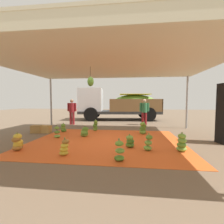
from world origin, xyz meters
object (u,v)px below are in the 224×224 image
Objects in this scene: crate_0 at (46,129)px; crate_1 at (37,129)px; banana_bunch_0 at (95,126)px; banana_bunch_1 at (148,143)px; banana_bunch_4 at (57,133)px; banana_bunch_10 at (64,148)px; banana_bunch_3 at (85,132)px; banana_bunch_5 at (130,142)px; banana_bunch_2 at (182,143)px; worker_0 at (144,110)px; banana_bunch_7 at (143,128)px; banana_bunch_9 at (18,143)px; banana_bunch_8 at (119,152)px; cargo_truck_main at (117,104)px; banana_bunch_6 at (63,128)px; worker_1 at (72,110)px.

crate_0 is 0.41m from crate_1.
banana_bunch_1 is at bearing -52.40° from banana_bunch_0.
banana_bunch_4 is 2.23m from banana_bunch_10.
banana_bunch_3 is 2.27m from banana_bunch_5.
banana_bunch_2 is at bearing 12.38° from banana_bunch_10.
worker_0 reaches higher than crate_1.
banana_bunch_5 is (1.85, -1.32, -0.01)m from banana_bunch_3.
banana_bunch_7 is at bearing -11.36° from banana_bunch_0.
banana_bunch_2 reaches higher than banana_bunch_10.
banana_bunch_9 is at bearing -174.38° from banana_bunch_2.
banana_bunch_3 is at bearing 122.59° from banana_bunch_8.
banana_bunch_8 is at bearing -151.28° from banana_bunch_2.
banana_bunch_3 is 0.82× the size of banana_bunch_9.
cargo_truck_main is (-0.81, 8.72, 1.00)m from banana_bunch_8.
banana_bunch_3 reaches higher than banana_bunch_6.
worker_1 reaches higher than banana_bunch_1.
cargo_truck_main is 3.90m from worker_1.
banana_bunch_9 is at bearing -125.67° from worker_0.
banana_bunch_0 is at bearing 17.42° from banana_bunch_6.
banana_bunch_0 is 2.27m from crate_0.
banana_bunch_3 is 0.91× the size of banana_bunch_10.
banana_bunch_3 is (-3.32, 1.57, -0.05)m from banana_bunch_2.
cargo_truck_main is at bearing 95.32° from banana_bunch_8.
banana_bunch_0 reaches higher than banana_bunch_10.
banana_bunch_3 is at bearing 19.05° from banana_bunch_4.
banana_bunch_6 is 0.28× the size of worker_1.
banana_bunch_2 is at bearing -27.75° from banana_bunch_6.
banana_bunch_8 is (1.45, -3.81, -0.02)m from banana_bunch_0.
banana_bunch_9 reaches higher than banana_bunch_6.
banana_bunch_1 is 5.28m from crate_1.
banana_bunch_3 is at bearing -126.09° from worker_0.
banana_bunch_1 is at bearing 16.78° from banana_bunch_10.
banana_bunch_0 is 1.33× the size of banana_bunch_5.
banana_bunch_9 is at bearing -68.97° from crate_1.
worker_1 is (-0.48, 2.43, 0.72)m from banana_bunch_6.
crate_0 is (-2.13, 2.91, -0.04)m from banana_bunch_10.
banana_bunch_7 is at bearing -73.41° from cargo_truck_main.
crate_1 is at bearing -176.93° from banana_bunch_7.
banana_bunch_7 is at bearing -95.42° from worker_0.
banana_bunch_0 is 1.50m from banana_bunch_6.
banana_bunch_7 is 4.83m from crate_1.
worker_1 reaches higher than banana_bunch_6.
worker_0 is 1.01× the size of worker_1.
banana_bunch_3 is at bearing -61.77° from worker_1.
banana_bunch_2 is 4.77m from banana_bunch_9.
banana_bunch_9 is at bearing -86.34° from worker_1.
banana_bunch_5 is 0.76× the size of banana_bunch_7.
banana_bunch_1 is at bearing -78.51° from cargo_truck_main.
banana_bunch_0 is at bearing 168.64° from banana_bunch_7.
banana_bunch_9 is (-4.74, -0.47, -0.01)m from banana_bunch_2.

